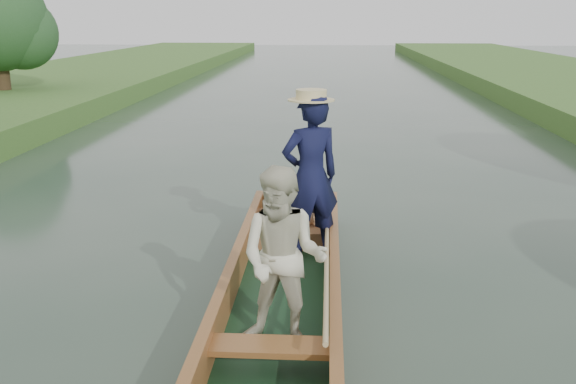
{
  "coord_description": "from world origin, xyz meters",
  "views": [
    {
      "loc": [
        0.42,
        -6.09,
        2.79
      ],
      "look_at": [
        0.0,
        0.6,
        0.95
      ],
      "focal_mm": 40.0,
      "sensor_mm": 36.0,
      "label": 1
    }
  ],
  "objects": [
    {
      "name": "trees_far",
      "position": [
        -0.51,
        5.86,
        2.53
      ],
      "size": [
        21.98,
        14.63,
        4.62
      ],
      "color": "#47331E",
      "rests_on": "ground"
    },
    {
      "name": "punt",
      "position": [
        0.08,
        0.04,
        0.61
      ],
      "size": [
        1.2,
        5.0,
        2.0
      ],
      "color": "#133219",
      "rests_on": "ground"
    },
    {
      "name": "ground",
      "position": [
        0.0,
        0.0,
        0.0
      ],
      "size": [
        120.0,
        120.0,
        0.0
      ],
      "primitive_type": "plane",
      "color": "#283D30",
      "rests_on": "ground"
    }
  ]
}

